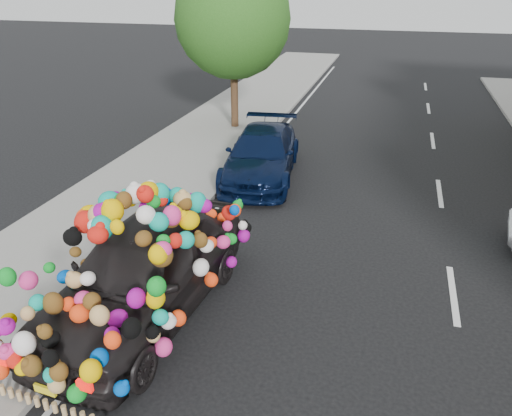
% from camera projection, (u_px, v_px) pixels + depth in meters
% --- Properties ---
extents(ground, '(100.00, 100.00, 0.00)m').
position_uv_depth(ground, '(269.00, 267.00, 10.32)').
color(ground, black).
rests_on(ground, ground).
extents(sidewalk, '(4.00, 60.00, 0.12)m').
position_uv_depth(sidewalk, '(86.00, 238.00, 11.34)').
color(sidewalk, gray).
rests_on(sidewalk, ground).
extents(kerb, '(0.15, 60.00, 0.13)m').
position_uv_depth(kerb, '(165.00, 249.00, 10.86)').
color(kerb, gray).
rests_on(kerb, ground).
extents(lane_markings, '(6.00, 50.00, 0.01)m').
position_uv_depth(lane_markings, '(453.00, 294.00, 9.43)').
color(lane_markings, silver).
rests_on(lane_markings, ground).
extents(tree_near_sidewalk, '(4.20, 4.20, 6.13)m').
position_uv_depth(tree_near_sidewalk, '(233.00, 20.00, 17.81)').
color(tree_near_sidewalk, '#332114').
rests_on(tree_near_sidewalk, ground).
extents(plush_art_car, '(2.77, 5.35, 2.35)m').
position_uv_depth(plush_art_car, '(142.00, 253.00, 8.45)').
color(plush_art_car, black).
rests_on(plush_art_car, ground).
extents(navy_sedan, '(2.48, 4.98, 1.39)m').
position_uv_depth(navy_sedan, '(262.00, 154.00, 14.65)').
color(navy_sedan, black).
rests_on(navy_sedan, ground).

